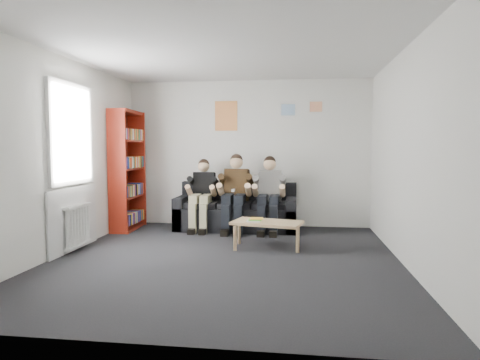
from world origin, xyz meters
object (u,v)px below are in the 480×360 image
at_px(sofa, 237,212).
at_px(bookshelf, 128,170).
at_px(person_right, 269,195).
at_px(coffee_table, 267,225).
at_px(person_left, 202,195).
at_px(person_middle, 235,193).

distance_m(sofa, bookshelf, 2.08).
distance_m(sofa, person_right, 0.72).
bearing_deg(coffee_table, person_left, 135.53).
bearing_deg(coffee_table, person_right, 92.69).
bearing_deg(coffee_table, person_middle, 118.16).
bearing_deg(person_left, sofa, 16.33).
height_order(coffee_table, person_middle, person_middle).
distance_m(person_left, person_right, 1.19).
xyz_separation_m(person_middle, person_right, (0.59, 0.00, -0.01)).
relative_size(coffee_table, person_right, 0.75).
distance_m(bookshelf, person_middle, 1.96).
relative_size(sofa, bookshelf, 1.01).
height_order(coffee_table, person_right, person_right).
relative_size(bookshelf, person_left, 1.68).
bearing_deg(sofa, bookshelf, -171.89).
relative_size(sofa, person_right, 1.62).
relative_size(bookshelf, coffee_table, 2.16).
height_order(sofa, bookshelf, bookshelf).
bearing_deg(person_right, bookshelf, 174.72).
bearing_deg(person_right, sofa, 154.57).
bearing_deg(person_right, coffee_table, -94.32).
xyz_separation_m(bookshelf, person_middle, (1.92, 0.07, -0.39)).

